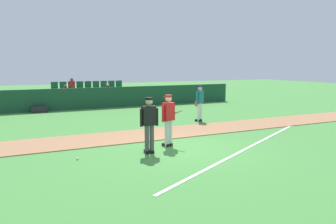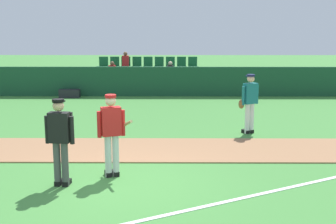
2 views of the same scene
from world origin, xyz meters
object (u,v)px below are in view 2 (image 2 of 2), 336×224
object	(u,v)px
batter_red_jersey	(112,132)
runner_teal_jersey	(249,101)
umpire_home_plate	(60,137)
equipment_bag	(70,93)

from	to	relation	value
batter_red_jersey	runner_teal_jersey	size ratio (longest dim) A/B	1.00
umpire_home_plate	runner_teal_jersey	distance (m)	6.31
umpire_home_plate	runner_teal_jersey	size ratio (longest dim) A/B	1.00
equipment_bag	batter_red_jersey	bearing A→B (deg)	-72.69
umpire_home_plate	equipment_bag	xyz separation A→B (m)	(-2.34, 11.08, -0.82)
runner_teal_jersey	equipment_bag	xyz separation A→B (m)	(-6.83, 6.65, -0.78)
umpire_home_plate	runner_teal_jersey	xyz separation A→B (m)	(4.49, 4.43, -0.04)
batter_red_jersey	umpire_home_plate	world-z (taller)	same
umpire_home_plate	equipment_bag	world-z (taller)	umpire_home_plate
batter_red_jersey	umpire_home_plate	size ratio (longest dim) A/B	1.00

